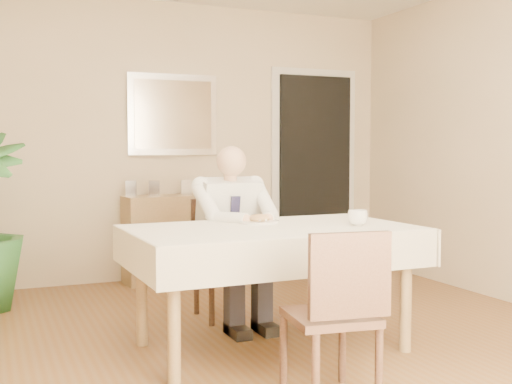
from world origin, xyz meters
name	(u,v)px	position (x,y,z in m)	size (l,w,h in m)	color
room	(279,136)	(0.00, 0.00, 1.30)	(5.00, 5.02, 2.60)	brown
doorway	(314,171)	(1.55, 2.46, 1.00)	(0.96, 0.07, 2.10)	beige
mirror	(173,115)	(0.05, 2.47, 1.55)	(0.86, 0.04, 0.76)	silver
dining_table	(272,241)	(0.00, 0.11, 0.67)	(1.74, 1.06, 0.75)	#92734A
chair_far	(223,250)	(0.00, 0.99, 0.48)	(0.43, 0.43, 0.86)	#442C1F
chair_near	(338,307)	(-0.06, -0.80, 0.47)	(0.45, 0.45, 0.84)	#442C1F
seated_man	(237,226)	(0.00, 0.70, 0.69)	(0.48, 0.72, 1.24)	white
plate	(259,222)	(0.01, 0.32, 0.76)	(0.26, 0.26, 0.02)	white
food	(259,218)	(0.01, 0.32, 0.78)	(0.14, 0.14, 0.06)	olive
knife	(268,220)	(0.05, 0.26, 0.78)	(0.01, 0.01, 0.13)	silver
fork	(257,220)	(-0.03, 0.26, 0.78)	(0.01, 0.01, 0.13)	silver
coffee_mug	(358,218)	(0.51, -0.04, 0.80)	(0.12, 0.12, 0.10)	white
sideboard	(178,238)	(0.05, 2.32, 0.40)	(1.00, 0.34, 0.80)	#92734A
photo_frame_left	(131,188)	(-0.38, 2.38, 0.87)	(0.10, 0.02, 0.14)	silver
photo_frame_center	(154,188)	(-0.18, 2.33, 0.87)	(0.10, 0.02, 0.14)	silver
photo_frame_right	(186,187)	(0.14, 2.36, 0.87)	(0.10, 0.02, 0.14)	silver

